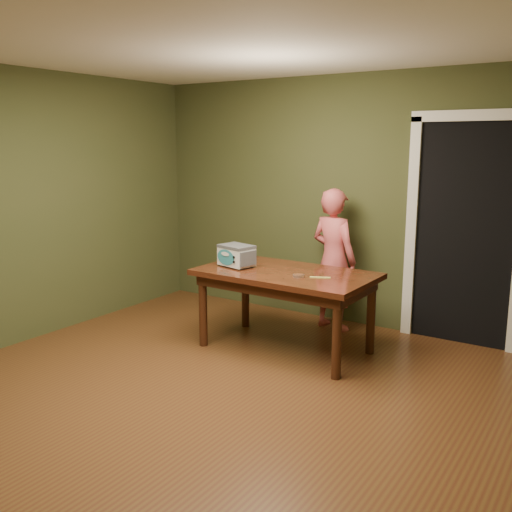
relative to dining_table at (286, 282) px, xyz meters
The scene contains 8 objects.
floor 1.53m from the dining_table, 90.10° to the right, with size 5.00×5.00×0.00m, color #573718.
room_shell 1.74m from the dining_table, 90.10° to the right, with size 4.52×5.02×2.61m.
doorway 1.95m from the dining_table, 47.13° to the left, with size 1.10×0.66×2.25m.
dining_table is the anchor object (origin of this frame).
toy_oven 0.55m from the dining_table, behind, with size 0.38×0.29×0.21m.
baking_pan 0.26m from the dining_table, 31.84° to the right, with size 0.10×0.10×0.02m.
spatula 0.40m from the dining_table, ahead, with size 0.18×0.03×0.01m, color #DCD85F.
child 0.83m from the dining_table, 83.67° to the left, with size 0.53×0.35×1.46m, color #D4575B.
Camera 1 is at (2.56, -3.02, 1.91)m, focal length 40.00 mm.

